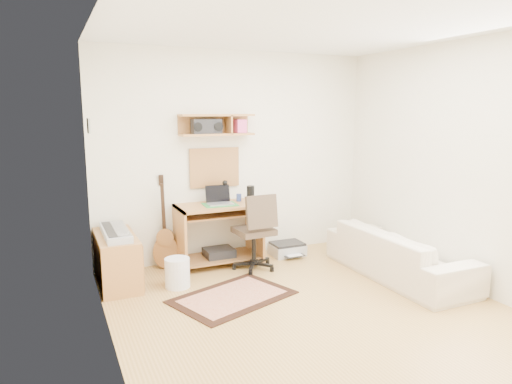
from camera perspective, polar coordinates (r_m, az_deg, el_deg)
name	(u,v)px	position (r m, az deg, el deg)	size (l,w,h in m)	color
floor	(317,315)	(4.51, 7.44, -14.71)	(3.60, 4.00, 0.01)	tan
ceiling	(324,21)	(4.16, 8.30, 19.98)	(3.60, 4.00, 0.01)	white
back_wall	(236,156)	(5.93, -2.45, 4.44)	(3.60, 0.01, 2.60)	white
left_wall	(107,191)	(3.55, -17.78, 0.16)	(0.01, 4.00, 2.60)	white
right_wall	(469,166)	(5.32, 24.64, 2.88)	(0.01, 4.00, 2.60)	white
wall_shelf	(217,125)	(5.67, -4.83, 8.21)	(0.90, 0.25, 0.26)	#BD7F42
cork_board	(215,167)	(5.81, -5.10, 3.01)	(0.64, 0.03, 0.49)	tan
wall_photo	(89,126)	(5.00, -19.82, 7.64)	(0.02, 0.20, 0.15)	#4C8CBF
desk	(219,235)	(5.72, -4.59, -5.24)	(1.00, 0.55, 0.75)	#BD7F42
laptop	(220,195)	(5.59, -4.44, -0.42)	(0.30, 0.30, 0.23)	silver
speaker	(251,194)	(5.71, -0.67, -0.28)	(0.09, 0.09, 0.21)	black
desk_lamp	(227,191)	(5.79, -3.57, 0.16)	(0.09, 0.09, 0.27)	black
pencil_cup	(239,198)	(5.82, -2.12, -0.68)	(0.06, 0.06, 0.09)	#2E408A
boombox	(206,127)	(5.63, -6.12, 7.97)	(0.35, 0.16, 0.18)	black
rug	(233,297)	(4.84, -2.88, -12.69)	(1.17, 0.78, 0.02)	beige
task_chair	(254,231)	(5.52, -0.27, -4.77)	(0.48, 0.48, 0.94)	#3E3124
cabinet	(117,260)	(5.31, -16.67, -7.96)	(0.40, 0.90, 0.55)	#BD7F42
music_keyboard	(115,232)	(5.23, -16.85, -4.73)	(0.25, 0.80, 0.07)	#B2B5BA
guitar	(165,222)	(5.63, -11.11, -3.66)	(0.30, 0.19, 1.13)	#A26731
waste_basket	(177,273)	(5.12, -9.61, -9.72)	(0.27, 0.27, 0.32)	white
printer	(287,249)	(6.15, 3.84, -6.93)	(0.42, 0.33, 0.16)	#A5A8AA
sofa	(399,245)	(5.55, 17.09, -6.26)	(1.86, 0.54, 0.73)	beige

